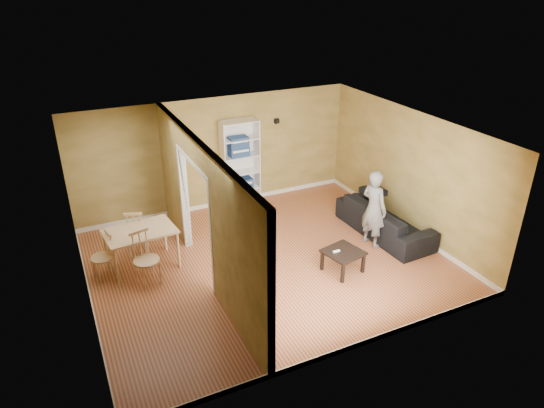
{
  "coord_description": "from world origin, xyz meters",
  "views": [
    {
      "loc": [
        -3.32,
        -7.24,
        5.08
      ],
      "look_at": [
        0.2,
        0.2,
        1.1
      ],
      "focal_mm": 32.0,
      "sensor_mm": 36.0,
      "label": 1
    }
  ],
  "objects": [
    {
      "name": "room_shell",
      "position": [
        0.0,
        0.0,
        1.3
      ],
      "size": [
        6.5,
        6.5,
        6.5
      ],
      "color": "#BC7452",
      "rests_on": "ground"
    },
    {
      "name": "partition",
      "position": [
        -1.2,
        0.0,
        1.3
      ],
      "size": [
        0.22,
        5.5,
        2.6
      ],
      "primitive_type": null,
      "color": "tan",
      "rests_on": "ground"
    },
    {
      "name": "wall_speaker",
      "position": [
        1.5,
        2.69,
        1.9
      ],
      "size": [
        0.1,
        0.1,
        0.1
      ],
      "primitive_type": "cube",
      "color": "black",
      "rests_on": "room_shell"
    },
    {
      "name": "sofa",
      "position": [
        2.7,
        -0.07,
        0.44
      ],
      "size": [
        2.36,
        1.1,
        0.88
      ],
      "primitive_type": "imported",
      "rotation": [
        0.0,
        0.0,
        1.62
      ],
      "color": "black",
      "rests_on": "ground"
    },
    {
      "name": "person",
      "position": [
        2.2,
        -0.31,
        0.95
      ],
      "size": [
        0.78,
        0.67,
        1.9
      ],
      "primitive_type": "imported",
      "rotation": [
        0.0,
        0.0,
        1.77
      ],
      "color": "slate",
      "rests_on": "ground"
    },
    {
      "name": "bookshelf",
      "position": [
        0.5,
        2.61,
        1.03
      ],
      "size": [
        0.87,
        0.38,
        2.07
      ],
      "color": "white",
      "rests_on": "ground"
    },
    {
      "name": "paper_box_navy_a",
      "position": [
        0.53,
        2.56,
        0.55
      ],
      "size": [
        0.46,
        0.3,
        0.24
      ],
      "primitive_type": "cube",
      "color": "#11125B",
      "rests_on": "bookshelf"
    },
    {
      "name": "paper_box_navy_b",
      "position": [
        0.47,
        2.56,
        1.36
      ],
      "size": [
        0.45,
        0.29,
        0.23
      ],
      "primitive_type": "cube",
      "color": "navy",
      "rests_on": "bookshelf"
    },
    {
      "name": "paper_box_navy_c",
      "position": [
        0.47,
        2.56,
        1.58
      ],
      "size": [
        0.44,
        0.28,
        0.22
      ],
      "primitive_type": "cube",
      "color": "navy",
      "rests_on": "bookshelf"
    },
    {
      "name": "coffee_table",
      "position": [
        1.13,
        -0.91,
        0.36
      ],
      "size": [
        0.64,
        0.64,
        0.43
      ],
      "rotation": [
        0.0,
        0.0,
        0.22
      ],
      "color": "black",
      "rests_on": "ground"
    },
    {
      "name": "game_controller",
      "position": [
        1.0,
        -0.87,
        0.44
      ],
      "size": [
        0.14,
        0.04,
        0.03
      ],
      "primitive_type": "cube",
      "color": "white",
      "rests_on": "coffee_table"
    },
    {
      "name": "dining_table",
      "position": [
        -2.19,
        0.82,
        0.71
      ],
      "size": [
        1.25,
        0.84,
        0.78
      ],
      "rotation": [
        0.0,
        0.0,
        0.1
      ],
      "color": "tan",
      "rests_on": "ground"
    },
    {
      "name": "chair_left",
      "position": [
        -2.9,
        0.77,
        0.45
      ],
      "size": [
        0.49,
        0.49,
        0.9
      ],
      "primitive_type": null,
      "rotation": [
        0.0,
        0.0,
        -1.36
      ],
      "color": "tan",
      "rests_on": "ground"
    },
    {
      "name": "chair_near",
      "position": [
        -2.22,
        0.24,
        0.5
      ],
      "size": [
        0.57,
        0.57,
        1.01
      ],
      "primitive_type": null,
      "rotation": [
        0.0,
        0.0,
        0.26
      ],
      "color": "tan",
      "rests_on": "ground"
    },
    {
      "name": "chair_far",
      "position": [
        -2.17,
        1.39,
        0.49
      ],
      "size": [
        0.55,
        0.55,
        0.97
      ],
      "primitive_type": null,
      "rotation": [
        0.0,
        0.0,
        2.85
      ],
      "color": "tan",
      "rests_on": "ground"
    }
  ]
}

